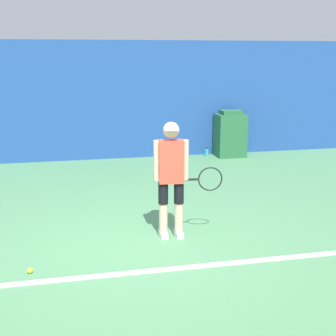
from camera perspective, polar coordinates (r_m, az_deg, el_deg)
ground_plane at (r=6.38m, az=-2.97°, el=-9.72°), size 24.00×24.00×0.00m
back_wall at (r=11.51m, az=-7.72°, el=8.11°), size 24.00×0.10×2.85m
court_baseline at (r=5.75m, az=-1.80°, el=-12.41°), size 21.60×0.10×0.01m
tennis_player at (r=6.46m, az=0.51°, el=-0.81°), size 0.96×0.30×1.65m
tennis_ball at (r=5.92m, az=-16.48°, el=-11.91°), size 0.07×0.07×0.07m
covered_chair at (r=11.89m, az=7.57°, el=4.08°), size 0.71×0.59×1.17m
water_bottle at (r=11.93m, az=4.76°, el=1.93°), size 0.08×0.08×0.21m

